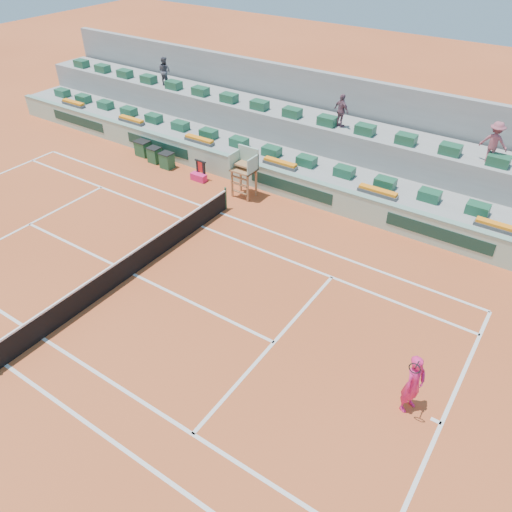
{
  "coord_description": "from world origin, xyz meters",
  "views": [
    {
      "loc": [
        12.33,
        -9.81,
        11.88
      ],
      "look_at": [
        4.0,
        2.5,
        1.0
      ],
      "focal_mm": 35.0,
      "sensor_mm": 36.0,
      "label": 1
    }
  ],
  "objects_px": {
    "drink_cooler_a": "(167,160)",
    "tennis_player": "(413,384)",
    "player_bag": "(199,177)",
    "umpire_chair": "(245,166)"
  },
  "relations": [
    {
      "from": "umpire_chair",
      "to": "tennis_player",
      "type": "relative_size",
      "value": 1.05
    },
    {
      "from": "drink_cooler_a",
      "to": "tennis_player",
      "type": "distance_m",
      "value": 17.76
    },
    {
      "from": "player_bag",
      "to": "umpire_chair",
      "type": "bearing_deg",
      "value": 1.86
    },
    {
      "from": "player_bag",
      "to": "tennis_player",
      "type": "height_order",
      "value": "tennis_player"
    },
    {
      "from": "player_bag",
      "to": "drink_cooler_a",
      "type": "distance_m",
      "value": 2.33
    },
    {
      "from": "drink_cooler_a",
      "to": "umpire_chair",
      "type": "bearing_deg",
      "value": -1.22
    },
    {
      "from": "player_bag",
      "to": "tennis_player",
      "type": "distance_m",
      "value": 15.61
    },
    {
      "from": "umpire_chair",
      "to": "tennis_player",
      "type": "height_order",
      "value": "umpire_chair"
    },
    {
      "from": "umpire_chair",
      "to": "drink_cooler_a",
      "type": "distance_m",
      "value": 5.26
    },
    {
      "from": "umpire_chair",
      "to": "drink_cooler_a",
      "type": "xyz_separation_m",
      "value": [
        -5.14,
        0.11,
        -1.12
      ]
    }
  ]
}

